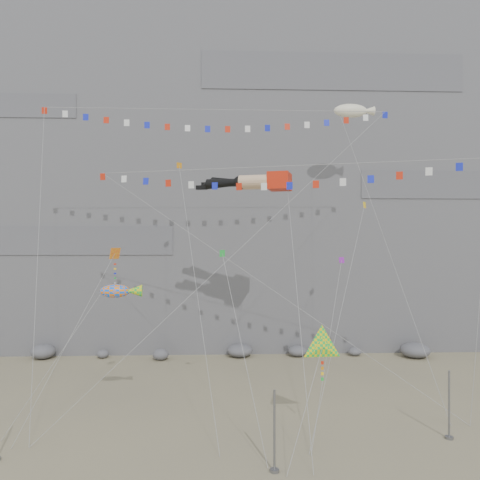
# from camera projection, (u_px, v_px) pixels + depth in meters

# --- Properties ---
(ground) EXTENTS (120.00, 120.00, 0.00)m
(ground) POSITION_uv_depth(u_px,v_px,m) (250.00, 420.00, 31.23)
(ground) COLOR gray
(ground) RESTS_ON ground
(cliff) EXTENTS (80.00, 28.00, 50.00)m
(cliff) POSITION_uv_depth(u_px,v_px,m) (235.00, 145.00, 63.25)
(cliff) COLOR slate
(cliff) RESTS_ON ground
(talus_boulders) EXTENTS (60.00, 3.00, 1.20)m
(talus_boulders) POSITION_uv_depth(u_px,v_px,m) (240.00, 351.00, 48.22)
(talus_boulders) COLOR slate
(talus_boulders) RESTS_ON ground
(anchor_pole_center) EXTENTS (0.12, 0.12, 4.24)m
(anchor_pole_center) POSITION_uv_depth(u_px,v_px,m) (274.00, 431.00, 24.18)
(anchor_pole_center) COLOR slate
(anchor_pole_center) RESTS_ON ground
(anchor_pole_right) EXTENTS (0.12, 0.12, 4.13)m
(anchor_pole_right) POSITION_uv_depth(u_px,v_px,m) (449.00, 405.00, 28.22)
(anchor_pole_right) COLOR slate
(anchor_pole_right) RESTS_ON ground
(legs_kite) EXTENTS (7.89, 16.48, 21.54)m
(legs_kite) POSITION_uv_depth(u_px,v_px,m) (254.00, 182.00, 37.90)
(legs_kite) COLOR red
(legs_kite) RESTS_ON ground
(flag_banner_upper) EXTENTS (29.11, 12.81, 28.47)m
(flag_banner_upper) POSITION_uv_depth(u_px,v_px,m) (217.00, 110.00, 39.92)
(flag_banner_upper) COLOR red
(flag_banner_upper) RESTS_ON ground
(flag_banner_lower) EXTENTS (27.64, 9.24, 21.72)m
(flag_banner_lower) POSITION_uv_depth(u_px,v_px,m) (277.00, 167.00, 34.62)
(flag_banner_lower) COLOR red
(flag_banner_lower) RESTS_ON ground
(harlequin_kite) EXTENTS (5.53, 6.78, 13.30)m
(harlequin_kite) POSITION_uv_depth(u_px,v_px,m) (115.00, 254.00, 32.75)
(harlequin_kite) COLOR red
(harlequin_kite) RESTS_ON ground
(fish_windsock) EXTENTS (7.96, 3.02, 10.91)m
(fish_windsock) POSITION_uv_depth(u_px,v_px,m) (115.00, 291.00, 30.31)
(fish_windsock) COLOR orange
(fish_windsock) RESTS_ON ground
(delta_kite) EXTENTS (4.27, 5.12, 7.96)m
(delta_kite) POSITION_uv_depth(u_px,v_px,m) (322.00, 347.00, 28.42)
(delta_kite) COLOR yellow
(delta_kite) RESTS_ON ground
(blimp_windsock) EXTENTS (4.81, 14.73, 28.02)m
(blimp_windsock) POSITION_uv_depth(u_px,v_px,m) (351.00, 111.00, 43.88)
(blimp_windsock) COLOR #FAF2CE
(blimp_windsock) RESTS_ON ground
(small_kite_a) EXTENTS (4.24, 15.68, 24.10)m
(small_kite_a) POSITION_uv_depth(u_px,v_px,m) (180.00, 170.00, 40.30)
(small_kite_a) COLOR orange
(small_kite_a) RESTS_ON ground
(small_kite_b) EXTENTS (5.36, 12.34, 16.38)m
(small_kite_b) POSITION_uv_depth(u_px,v_px,m) (341.00, 263.00, 37.61)
(small_kite_b) COLOR purple
(small_kite_b) RESTS_ON ground
(small_kite_c) EXTENTS (2.99, 8.75, 13.92)m
(small_kite_c) POSITION_uv_depth(u_px,v_px,m) (223.00, 257.00, 32.40)
(small_kite_c) COLOR green
(small_kite_c) RESTS_ON ground
(small_kite_d) EXTENTS (7.91, 13.90, 21.24)m
(small_kite_d) POSITION_uv_depth(u_px,v_px,m) (364.00, 208.00, 39.29)
(small_kite_d) COLOR yellow
(small_kite_d) RESTS_ON ground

